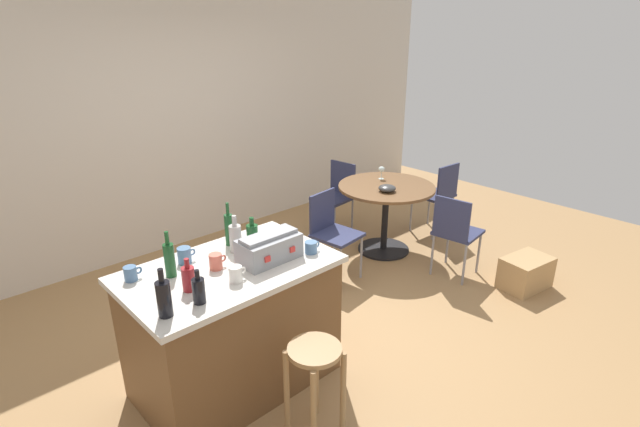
% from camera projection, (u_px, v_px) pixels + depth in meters
% --- Properties ---
extents(ground_plane, '(8.80, 8.80, 0.00)m').
position_uv_depth(ground_plane, '(320.00, 322.00, 4.15)').
color(ground_plane, '#A37A4C').
extents(back_wall, '(8.00, 0.10, 2.70)m').
position_uv_depth(back_wall, '(173.00, 126.00, 5.23)').
color(back_wall, beige).
rests_on(back_wall, ground_plane).
extents(kitchen_island, '(1.36, 0.84, 0.92)m').
position_uv_depth(kitchen_island, '(234.00, 326.00, 3.30)').
color(kitchen_island, brown).
rests_on(kitchen_island, ground_plane).
extents(wooden_stool, '(0.32, 0.32, 0.64)m').
position_uv_depth(wooden_stool, '(315.00, 373.00, 2.86)').
color(wooden_stool, '#A37A4C').
rests_on(wooden_stool, ground_plane).
extents(dining_table, '(1.03, 1.03, 0.76)m').
position_uv_depth(dining_table, '(386.00, 201.00, 5.25)').
color(dining_table, black).
rests_on(dining_table, ground_plane).
extents(folding_chair_near, '(0.45, 0.45, 0.87)m').
position_uv_depth(folding_chair_near, '(332.00, 229.00, 4.70)').
color(folding_chair_near, navy).
rests_on(folding_chair_near, ground_plane).
extents(folding_chair_far, '(0.45, 0.45, 0.86)m').
position_uv_depth(folding_chair_far, '(455.00, 230.00, 4.72)').
color(folding_chair_far, navy).
rests_on(folding_chair_far, ground_plane).
extents(folding_chair_left, '(0.42, 0.42, 0.88)m').
position_uv_depth(folding_chair_left, '(438.00, 192.00, 5.71)').
color(folding_chair_left, navy).
rests_on(folding_chair_left, ground_plane).
extents(folding_chair_right, '(0.44, 0.44, 0.85)m').
position_uv_depth(folding_chair_right, '(336.00, 193.00, 5.78)').
color(folding_chair_right, navy).
rests_on(folding_chair_right, ground_plane).
extents(toolbox, '(0.41, 0.23, 0.19)m').
position_uv_depth(toolbox, '(269.00, 247.00, 3.19)').
color(toolbox, gray).
rests_on(toolbox, kitchen_island).
extents(bottle_0, '(0.08, 0.08, 0.21)m').
position_uv_depth(bottle_0, '(252.00, 234.00, 3.41)').
color(bottle_0, '#194C23').
rests_on(bottle_0, kitchen_island).
extents(bottle_1, '(0.07, 0.07, 0.30)m').
position_uv_depth(bottle_1, '(169.00, 259.00, 2.97)').
color(bottle_1, '#194C23').
rests_on(bottle_1, kitchen_island).
extents(bottle_2, '(0.08, 0.08, 0.26)m').
position_uv_depth(bottle_2, '(235.00, 238.00, 3.30)').
color(bottle_2, '#B7B2AD').
rests_on(bottle_2, kitchen_island).
extents(bottle_3, '(0.07, 0.07, 0.20)m').
position_uv_depth(bottle_3, '(199.00, 290.00, 2.70)').
color(bottle_3, black).
rests_on(bottle_3, kitchen_island).
extents(bottle_4, '(0.06, 0.06, 0.32)m').
position_uv_depth(bottle_4, '(229.00, 229.00, 3.39)').
color(bottle_4, '#194C23').
rests_on(bottle_4, kitchen_island).
extents(bottle_5, '(0.08, 0.08, 0.28)m').
position_uv_depth(bottle_5, '(164.00, 298.00, 2.57)').
color(bottle_5, black).
rests_on(bottle_5, kitchen_island).
extents(bottle_6, '(0.08, 0.08, 0.21)m').
position_uv_depth(bottle_6, '(188.00, 278.00, 2.82)').
color(bottle_6, maroon).
rests_on(bottle_6, kitchen_island).
extents(cup_0, '(0.12, 0.08, 0.10)m').
position_uv_depth(cup_0, '(236.00, 274.00, 2.93)').
color(cup_0, white).
rests_on(cup_0, kitchen_island).
extents(cup_1, '(0.11, 0.08, 0.09)m').
position_uv_depth(cup_1, '(131.00, 273.00, 2.95)').
color(cup_1, '#4C7099').
rests_on(cup_1, kitchen_island).
extents(cup_2, '(0.12, 0.09, 0.11)m').
position_uv_depth(cup_2, '(185.00, 255.00, 3.16)').
color(cup_2, '#4C7099').
rests_on(cup_2, kitchen_island).
extents(cup_3, '(0.12, 0.08, 0.10)m').
position_uv_depth(cup_3, '(216.00, 261.00, 3.08)').
color(cup_3, '#DB6651').
rests_on(cup_3, kitchen_island).
extents(cup_4, '(0.12, 0.09, 0.08)m').
position_uv_depth(cup_4, '(311.00, 247.00, 3.30)').
color(cup_4, '#4C7099').
rests_on(cup_4, kitchen_island).
extents(wine_glass, '(0.07, 0.07, 0.14)m').
position_uv_depth(wine_glass, '(382.00, 170.00, 5.37)').
color(wine_glass, silver).
rests_on(wine_glass, dining_table).
extents(serving_bowl, '(0.18, 0.18, 0.07)m').
position_uv_depth(serving_bowl, '(387.00, 188.00, 4.99)').
color(serving_bowl, '#383838').
rests_on(serving_bowl, dining_table).
extents(cardboard_box, '(0.51, 0.39, 0.31)m').
position_uv_depth(cardboard_box, '(526.00, 273.00, 4.65)').
color(cardboard_box, tan).
rests_on(cardboard_box, ground_plane).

